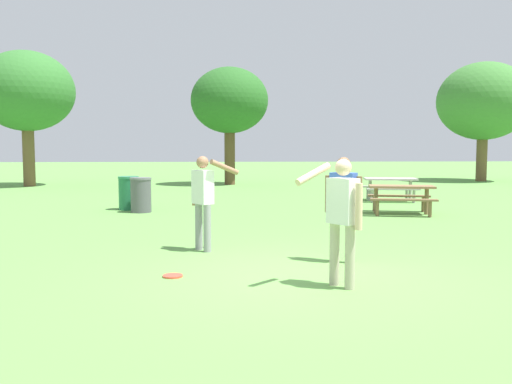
# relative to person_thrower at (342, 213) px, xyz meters

# --- Properties ---
(ground_plane) EXTENTS (120.00, 120.00, 0.00)m
(ground_plane) POSITION_rel_person_thrower_xyz_m (-0.38, 0.55, -0.96)
(ground_plane) COLOR #609947
(person_thrower) EXTENTS (0.83, 0.51, 1.64)m
(person_thrower) POSITION_rel_person_thrower_xyz_m (0.00, 0.00, 0.00)
(person_thrower) COLOR #B7AD93
(person_thrower) RESTS_ON ground
(person_catcher) EXTENTS (0.83, 0.51, 1.64)m
(person_catcher) POSITION_rel_person_thrower_xyz_m (-1.84, 2.57, 0.00)
(person_catcher) COLOR gray
(person_catcher) RESTS_ON ground
(person_bystander) EXTENTS (0.51, 0.40, 1.64)m
(person_bystander) POSITION_rel_person_thrower_xyz_m (0.36, 1.51, -0.02)
(person_bystander) COLOR #B7AD93
(person_bystander) RESTS_ON ground
(frisbee) EXTENTS (0.28, 0.28, 0.03)m
(frisbee) POSITION_rel_person_thrower_xyz_m (-2.21, 0.69, -0.95)
(frisbee) COLOR #E04733
(frisbee) RESTS_ON ground
(picnic_table_near) EXTENTS (1.96, 1.75, 0.77)m
(picnic_table_near) POSITION_rel_person_thrower_xyz_m (3.28, 7.44, -0.40)
(picnic_table_near) COLOR olive
(picnic_table_near) RESTS_ON ground
(picnic_table_far) EXTENTS (1.88, 1.64, 0.77)m
(picnic_table_far) POSITION_rel_person_thrower_xyz_m (4.08, 10.93, -0.40)
(picnic_table_far) COLOR #B2ADA3
(picnic_table_far) RESTS_ON ground
(trash_can_beside_table) EXTENTS (0.59, 0.59, 0.96)m
(trash_can_beside_table) POSITION_rel_person_thrower_xyz_m (-3.76, 8.25, -0.48)
(trash_can_beside_table) COLOR #515156
(trash_can_beside_table) RESTS_ON ground
(trash_can_further_along) EXTENTS (0.59, 0.59, 0.96)m
(trash_can_further_along) POSITION_rel_person_thrower_xyz_m (-4.22, 8.92, -0.48)
(trash_can_further_along) COLOR #237047
(trash_can_further_along) RESTS_ON ground
(tree_tall_left) EXTENTS (4.28, 4.28, 6.17)m
(tree_tall_left) POSITION_rel_person_thrower_xyz_m (-10.43, 18.72, 3.36)
(tree_tall_left) COLOR brown
(tree_tall_left) RESTS_ON ground
(tree_broad_center) EXTENTS (3.70, 3.70, 5.61)m
(tree_broad_center) POSITION_rel_person_thrower_xyz_m (-1.17, 19.31, 3.03)
(tree_broad_center) COLOR brown
(tree_broad_center) RESTS_ON ground
(tree_far_right) EXTENTS (4.80, 4.80, 6.27)m
(tree_far_right) POSITION_rel_person_thrower_xyz_m (12.26, 21.20, 3.24)
(tree_far_right) COLOR brown
(tree_far_right) RESTS_ON ground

